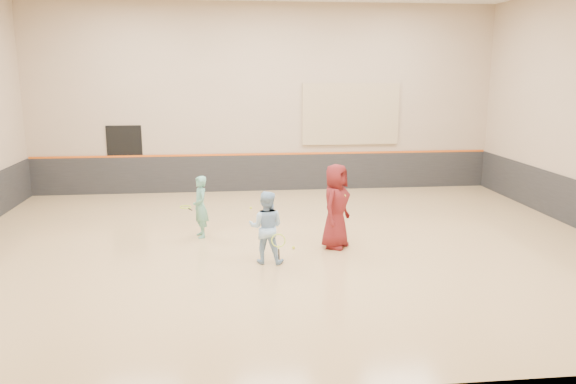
{
  "coord_description": "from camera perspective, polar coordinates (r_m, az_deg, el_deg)",
  "views": [
    {
      "loc": [
        -1.27,
        -12.2,
        3.91
      ],
      "look_at": [
        0.12,
        0.4,
        1.15
      ],
      "focal_mm": 35.0,
      "sensor_mm": 36.0,
      "label": 1
    }
  ],
  "objects": [
    {
      "name": "girl",
      "position": [
        13.46,
        -8.88,
        -1.49
      ],
      "size": [
        0.48,
        0.61,
        1.48
      ],
      "primitive_type": "imported",
      "rotation": [
        0.0,
        0.0,
        -1.3
      ],
      "color": "#66B09C",
      "rests_on": "floor"
    },
    {
      "name": "accent_stripe",
      "position": [
        18.4,
        -2.27,
        3.87
      ],
      "size": [
        14.9,
        0.03,
        0.06
      ],
      "primitive_type": "cube",
      "color": "#D85914",
      "rests_on": "wall_back"
    },
    {
      "name": "doorway",
      "position": [
        18.68,
        -16.2,
        3.15
      ],
      "size": [
        1.1,
        0.05,
        2.2
      ],
      "primitive_type": "cube",
      "color": "black",
      "rests_on": "floor"
    },
    {
      "name": "room",
      "position": [
        12.65,
        -0.34,
        -1.89
      ],
      "size": [
        15.04,
        12.04,
        6.22
      ],
      "color": "tan",
      "rests_on": "ground"
    },
    {
      "name": "held_racket",
      "position": [
        11.26,
        -0.99,
        -4.95
      ],
      "size": [
        0.4,
        0.4,
        0.55
      ],
      "primitive_type": null,
      "color": "#BEE532",
      "rests_on": "instructor"
    },
    {
      "name": "young_man",
      "position": [
        12.52,
        4.88,
        -1.44
      ],
      "size": [
        1.02,
        1.11,
        1.9
      ],
      "primitive_type": "imported",
      "rotation": [
        0.0,
        0.0,
        0.97
      ],
      "color": "maroon",
      "rests_on": "floor"
    },
    {
      "name": "acoustic_panel",
      "position": [
        18.65,
        6.4,
        7.88
      ],
      "size": [
        3.2,
        0.08,
        2.0
      ],
      "primitive_type": "cube",
      "color": "tan",
      "rests_on": "wall_back"
    },
    {
      "name": "ball_beside_spare",
      "position": [
        16.17,
        -3.8,
        -1.61
      ],
      "size": [
        0.07,
        0.07,
        0.07
      ],
      "primitive_type": "sphere",
      "color": "#DBEF37",
      "rests_on": "floor"
    },
    {
      "name": "wainscot_back",
      "position": [
        18.51,
        -2.25,
        1.98
      ],
      "size": [
        14.9,
        0.04,
        1.2
      ],
      "primitive_type": "cube",
      "color": "#232326",
      "rests_on": "floor"
    },
    {
      "name": "instructor",
      "position": [
        11.54,
        -2.23,
        -3.6
      ],
      "size": [
        0.85,
        0.73,
        1.51
      ],
      "primitive_type": "imported",
      "rotation": [
        0.0,
        0.0,
        2.9
      ],
      "color": "#9BC6F0",
      "rests_on": "floor"
    },
    {
      "name": "ball_in_hand",
      "position": [
        12.34,
        5.75,
        -0.4
      ],
      "size": [
        0.07,
        0.07,
        0.07
      ],
      "primitive_type": "sphere",
      "color": "#C2E435",
      "rests_on": "young_man"
    },
    {
      "name": "ball_under_racket",
      "position": [
        12.58,
        0.56,
        -5.66
      ],
      "size": [
        0.07,
        0.07,
        0.07
      ],
      "primitive_type": "sphere",
      "color": "yellow",
      "rests_on": "floor"
    },
    {
      "name": "spare_racket",
      "position": [
        16.58,
        -10.38,
        -1.45
      ],
      "size": [
        0.74,
        0.74,
        0.06
      ],
      "primitive_type": null,
      "color": "#B4E231",
      "rests_on": "floor"
    }
  ]
}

